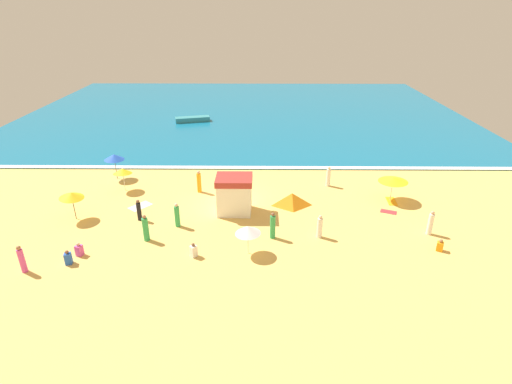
% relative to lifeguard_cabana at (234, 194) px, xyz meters
% --- Properties ---
extents(ground_plane, '(60.00, 60.00, 0.00)m').
position_rel_lifeguard_cabana_xyz_m(ground_plane, '(-0.43, 2.38, -1.43)').
color(ground_plane, '#EDBC60').
extents(ocean_water, '(60.00, 44.00, 0.10)m').
position_rel_lifeguard_cabana_xyz_m(ocean_water, '(-0.43, 30.38, -1.38)').
color(ocean_water, '#146B93').
rests_on(ocean_water, ground_plane).
extents(wave_breaker_foam, '(57.00, 0.70, 0.01)m').
position_rel_lifeguard_cabana_xyz_m(wave_breaker_foam, '(-0.43, 8.68, -1.33)').
color(wave_breaker_foam, white).
rests_on(wave_breaker_foam, ocean_water).
extents(lifeguard_cabana, '(2.61, 2.17, 2.80)m').
position_rel_lifeguard_cabana_xyz_m(lifeguard_cabana, '(0.00, 0.00, 0.00)').
color(lifeguard_cabana, white).
rests_on(lifeguard_cabana, ground_plane).
extents(beach_umbrella_0, '(2.00, 1.99, 2.28)m').
position_rel_lifeguard_cabana_xyz_m(beach_umbrella_0, '(-10.75, 6.19, 0.57)').
color(beach_umbrella_0, '#4C3823').
rests_on(beach_umbrella_0, ground_plane).
extents(beach_umbrella_1, '(1.75, 1.73, 1.94)m').
position_rel_lifeguard_cabana_xyz_m(beach_umbrella_1, '(1.14, -5.44, 0.22)').
color(beach_umbrella_1, silver).
rests_on(beach_umbrella_1, ground_plane).
extents(beach_umbrella_2, '(2.03, 2.01, 2.16)m').
position_rel_lifeguard_cabana_xyz_m(beach_umbrella_2, '(-11.32, -1.18, 0.44)').
color(beach_umbrella_2, '#4C3823').
rests_on(beach_umbrella_2, ground_plane).
extents(beach_umbrella_3, '(1.54, 1.57, 1.99)m').
position_rel_lifeguard_cabana_xyz_m(beach_umbrella_3, '(-9.29, 3.73, 0.27)').
color(beach_umbrella_3, silver).
rests_on(beach_umbrella_3, ground_plane).
extents(beach_umbrella_4, '(2.97, 2.97, 1.94)m').
position_rel_lifeguard_cabana_xyz_m(beach_umbrella_4, '(12.10, 2.11, 0.32)').
color(beach_umbrella_4, silver).
rests_on(beach_umbrella_4, ground_plane).
extents(beach_tent, '(2.36, 1.72, 1.04)m').
position_rel_lifeguard_cabana_xyz_m(beach_tent, '(4.29, 1.05, -0.91)').
color(beach_tent, orange).
rests_on(beach_tent, ground_plane).
extents(beachgoer_0, '(0.44, 0.44, 1.72)m').
position_rel_lifeguard_cabana_xyz_m(beachgoer_0, '(13.17, -3.03, -0.62)').
color(beachgoer_0, white).
rests_on(beachgoer_0, ground_plane).
extents(beachgoer_1, '(0.51, 0.51, 0.93)m').
position_rel_lifeguard_cabana_xyz_m(beachgoer_1, '(-2.16, -5.83, -1.02)').
color(beachgoer_1, white).
rests_on(beachgoer_1, ground_plane).
extents(beachgoer_2, '(0.44, 0.44, 1.59)m').
position_rel_lifeguard_cabana_xyz_m(beachgoer_2, '(-6.69, -1.30, -0.67)').
color(beachgoer_2, black).
rests_on(beachgoer_2, ground_plane).
extents(beachgoer_3, '(0.50, 0.50, 1.85)m').
position_rel_lifeguard_cabana_xyz_m(beachgoer_3, '(2.69, -3.62, -0.56)').
color(beachgoer_3, green).
rests_on(beachgoer_3, ground_plane).
extents(beachgoer_4, '(0.45, 0.45, 0.87)m').
position_rel_lifeguard_cabana_xyz_m(beachgoer_4, '(-9.17, -5.77, -1.05)').
color(beachgoer_4, '#D84CA5').
rests_on(beachgoer_4, ground_plane).
extents(beachgoer_5, '(0.52, 0.52, 1.84)m').
position_rel_lifeguard_cabana_xyz_m(beachgoer_5, '(-5.50, -4.00, -0.57)').
color(beachgoer_5, green).
rests_on(beachgoer_5, ground_plane).
extents(beachgoer_6, '(0.46, 0.46, 1.61)m').
position_rel_lifeguard_cabana_xyz_m(beachgoer_6, '(5.78, -3.49, -0.67)').
color(beachgoer_6, white).
rests_on(beachgoer_6, ground_plane).
extents(beachgoer_7, '(0.45, 0.45, 0.92)m').
position_rel_lifeguard_cabana_xyz_m(beachgoer_7, '(-9.45, -6.67, -1.03)').
color(beachgoer_7, blue).
rests_on(beachgoer_7, ground_plane).
extents(beachgoer_8, '(0.48, 0.48, 1.86)m').
position_rel_lifeguard_cabana_xyz_m(beachgoer_8, '(-3.09, 3.47, -0.54)').
color(beachgoer_8, orange).
rests_on(beachgoer_8, ground_plane).
extents(beachgoer_9, '(0.46, 0.46, 1.74)m').
position_rel_lifeguard_cabana_xyz_m(beachgoer_9, '(-11.66, -7.47, -0.60)').
color(beachgoer_9, '#D84CA5').
rests_on(beachgoer_9, ground_plane).
extents(beachgoer_10, '(0.49, 0.49, 0.80)m').
position_rel_lifeguard_cabana_xyz_m(beachgoer_10, '(13.08, -5.03, -1.09)').
color(beachgoer_10, orange).
rests_on(beachgoer_10, ground_plane).
extents(beachgoer_11, '(0.48, 0.48, 1.74)m').
position_rel_lifeguard_cabana_xyz_m(beachgoer_11, '(7.60, 4.78, -0.61)').
color(beachgoer_11, white).
rests_on(beachgoer_11, ground_plane).
extents(beachgoer_12, '(0.49, 0.49, 1.77)m').
position_rel_lifeguard_cabana_xyz_m(beachgoer_12, '(-3.82, -2.16, -0.60)').
color(beachgoer_12, green).
rests_on(beachgoer_12, ground_plane).
extents(beach_towel_0, '(1.81, 1.91, 0.01)m').
position_rel_lifeguard_cabana_xyz_m(beach_towel_0, '(-7.26, 0.82, -1.42)').
color(beach_towel_0, white).
rests_on(beach_towel_0, ground_plane).
extents(beach_towel_1, '(0.79, 1.57, 0.01)m').
position_rel_lifeguard_cabana_xyz_m(beach_towel_1, '(12.15, 1.88, -1.42)').
color(beach_towel_1, orange).
rests_on(beach_towel_1, ground_plane).
extents(beach_towel_2, '(1.31, 1.02, 0.01)m').
position_rel_lifeguard_cabana_xyz_m(beach_towel_2, '(11.40, 0.09, -1.42)').
color(beach_towel_2, red).
rests_on(beach_towel_2, ground_plane).
extents(small_boat_0, '(4.53, 2.25, 0.62)m').
position_rel_lifeguard_cabana_xyz_m(small_boat_0, '(-6.93, 24.81, -1.02)').
color(small_boat_0, teal).
rests_on(small_boat_0, ocean_water).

